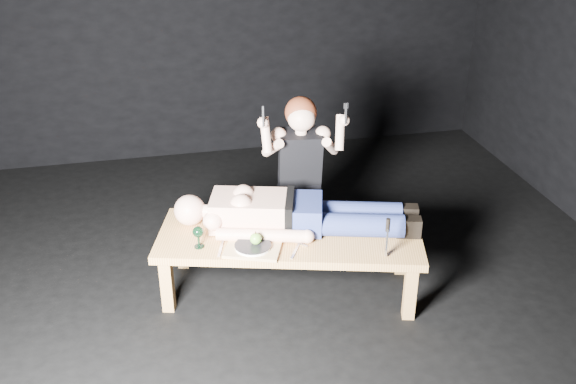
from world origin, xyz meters
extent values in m
plane|color=black|center=(0.00, 0.00, 0.00)|extent=(5.00, 5.00, 0.00)
plane|color=black|center=(0.00, 2.50, 1.50)|extent=(5.00, 0.00, 5.00)
cube|color=tan|center=(-0.06, -0.07, 0.23)|extent=(1.89, 1.12, 0.45)
cube|color=tan|center=(-0.34, -0.21, 0.46)|extent=(0.42, 0.36, 0.02)
cylinder|color=white|center=(-0.34, -0.21, 0.48)|extent=(0.30, 0.30, 0.02)
sphere|color=#538B1F|center=(-0.32, -0.20, 0.53)|extent=(0.08, 0.08, 0.08)
cube|color=#B2B2B7|center=(-0.54, -0.16, 0.45)|extent=(0.07, 0.19, 0.01)
cube|color=#B2B2B7|center=(-0.07, -0.29, 0.45)|extent=(0.10, 0.17, 0.01)
cube|color=#B2B2B7|center=(-0.04, -0.18, 0.45)|extent=(0.13, 0.16, 0.01)
camera|label=1|loc=(-0.92, -3.84, 2.74)|focal=41.28mm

